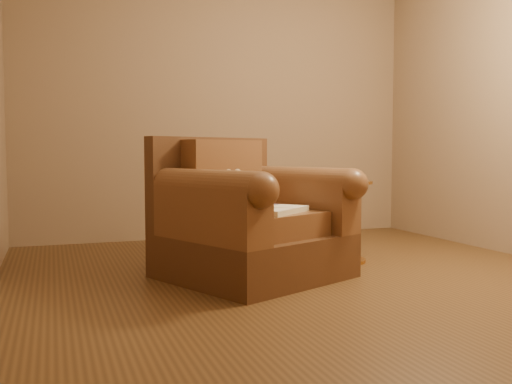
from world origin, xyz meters
name	(u,v)px	position (x,y,z in m)	size (l,w,h in m)	color
floor	(304,276)	(0.00, 0.00, 0.00)	(4.00, 4.00, 0.00)	brown
room	(305,24)	(0.00, 0.00, 1.71)	(4.02, 4.02, 2.71)	#907458
armchair	(249,222)	(-0.35, 0.15, 0.37)	(1.40, 1.37, 0.96)	#50301A
teddy_bear	(236,194)	(-0.42, 0.22, 0.57)	(0.21, 0.24, 0.29)	beige
guidebook	(275,210)	(-0.26, -0.10, 0.48)	(0.54, 0.52, 0.04)	beige
side_table	(343,218)	(0.50, 0.38, 0.34)	(0.45, 0.45, 0.63)	gold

